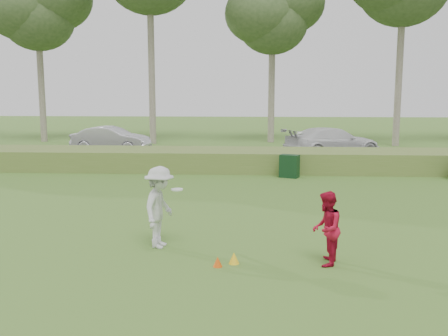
# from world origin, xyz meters

# --- Properties ---
(ground) EXTENTS (120.00, 120.00, 0.00)m
(ground) POSITION_xyz_m (0.00, 0.00, 0.00)
(ground) COLOR #3B6722
(ground) RESTS_ON ground
(reed_strip) EXTENTS (80.00, 3.00, 0.90)m
(reed_strip) POSITION_xyz_m (0.00, 12.00, 0.45)
(reed_strip) COLOR #546F2C
(reed_strip) RESTS_ON ground
(park_road) EXTENTS (80.00, 6.00, 0.06)m
(park_road) POSITION_xyz_m (0.00, 17.00, 0.03)
(park_road) COLOR #2D2D2D
(park_road) RESTS_ON ground
(tree_2) EXTENTS (6.50, 6.50, 12.00)m
(tree_2) POSITION_xyz_m (-14.00, 24.00, 8.97)
(tree_2) COLOR gray
(tree_2) RESTS_ON ground
(tree_4) EXTENTS (6.24, 6.24, 11.50)m
(tree_4) POSITION_xyz_m (2.00, 24.50, 8.59)
(tree_4) COLOR gray
(tree_4) RESTS_ON ground
(player_white) EXTENTS (0.98, 1.30, 1.85)m
(player_white) POSITION_xyz_m (-1.24, 0.53, 0.93)
(player_white) COLOR silver
(player_white) RESTS_ON ground
(player_red) EXTENTS (0.74, 0.86, 1.52)m
(player_red) POSITION_xyz_m (2.35, -0.43, 0.76)
(player_red) COLOR #AD0E2A
(player_red) RESTS_ON ground
(cone_orange) EXTENTS (0.19, 0.19, 0.21)m
(cone_orange) POSITION_xyz_m (0.16, -0.69, 0.10)
(cone_orange) COLOR #E6500C
(cone_orange) RESTS_ON ground
(cone_yellow) EXTENTS (0.22, 0.22, 0.24)m
(cone_yellow) POSITION_xyz_m (0.48, -0.49, 0.12)
(cone_yellow) COLOR yellow
(cone_yellow) RESTS_ON ground
(utility_cabinet) EXTENTS (0.87, 0.71, 0.94)m
(utility_cabinet) POSITION_xyz_m (2.32, 10.05, 0.47)
(utility_cabinet) COLOR black
(utility_cabinet) RESTS_ON ground
(car_mid) EXTENTS (4.59, 2.05, 1.46)m
(car_mid) POSITION_xyz_m (-7.33, 17.69, 0.79)
(car_mid) COLOR silver
(car_mid) RESTS_ON park_road
(car_right) EXTENTS (5.74, 4.13, 1.54)m
(car_right) POSITION_xyz_m (5.04, 16.55, 0.83)
(car_right) COLOR silver
(car_right) RESTS_ON park_road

